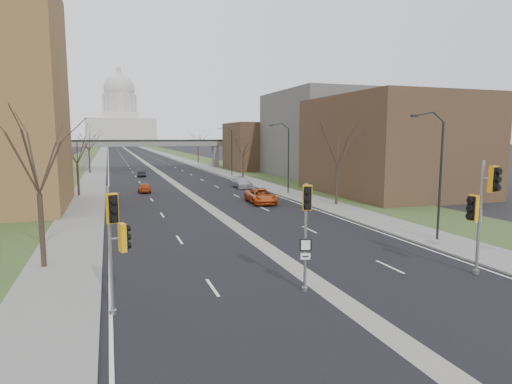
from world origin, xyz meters
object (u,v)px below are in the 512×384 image
speed_limit_sign (478,224)px  car_left_far (141,173)px  signal_pole_left (116,232)px  car_right_near (261,196)px  signal_pole_median (306,218)px  signal_pole_right (482,201)px  car_right_mid (242,182)px  car_left_near (144,188)px

speed_limit_sign → car_left_far: 61.61m
signal_pole_left → car_left_far: size_ratio=1.33×
signal_pole_left → car_right_near: 29.85m
signal_pole_median → signal_pole_right: 9.50m
signal_pole_median → speed_limit_sign: (12.39, 2.24, -1.54)m
signal_pole_right → signal_pole_left: bearing=168.7°
car_right_mid → car_left_far: bearing=119.3°
speed_limit_sign → car_right_near: speed_limit_sign is taller
speed_limit_sign → car_right_near: 24.19m
speed_limit_sign → car_left_near: bearing=99.1°
signal_pole_right → car_right_mid: signal_pole_right is taller
car_right_mid → signal_pole_left: bearing=-113.4°
signal_pole_median → car_right_near: (7.05, 25.80, -2.75)m
signal_pole_left → signal_pole_right: size_ratio=0.88×
signal_pole_median → car_left_near: bearing=115.4°
signal_pole_left → signal_pole_right: (17.63, -0.90, 0.48)m
signal_pole_left → car_right_near: size_ratio=0.94×
speed_limit_sign → car_right_mid: 37.95m
signal_pole_right → car_right_mid: size_ratio=1.17×
signal_pole_left → speed_limit_sign: 20.69m
car_left_far → speed_limit_sign: bearing=106.5°
signal_pole_left → signal_pole_right: 17.65m
car_left_far → car_right_mid: bearing=121.1°
signal_pole_left → car_right_mid: bearing=49.7°
car_right_near → car_left_far: bearing=109.5°
signal_pole_right → car_left_near: (-13.60, 39.82, -3.28)m
signal_pole_median → car_right_mid: (9.28, 40.04, -2.79)m
car_right_mid → car_left_near: bearing=-176.0°
signal_pole_left → signal_pole_median: (8.15, -0.25, 0.10)m
car_right_near → car_right_mid: bearing=85.3°
signal_pole_median → car_right_mid: size_ratio=0.99×
car_left_far → car_right_mid: size_ratio=0.77×
car_left_near → car_left_far: 22.79m
car_left_near → car_right_near: size_ratio=0.66×
speed_limit_sign → car_left_near: 40.48m
signal_pole_right → car_left_far: bearing=92.7°
car_right_mid → signal_pole_right: bearing=-89.5°
car_left_far → signal_pole_right: bearing=103.3°
signal_pole_median → car_left_far: bearing=112.0°
car_left_far → car_right_mid: (12.14, -21.88, 0.09)m
signal_pole_right → car_left_near: 42.20m
signal_pole_left → car_right_near: bearing=42.6°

